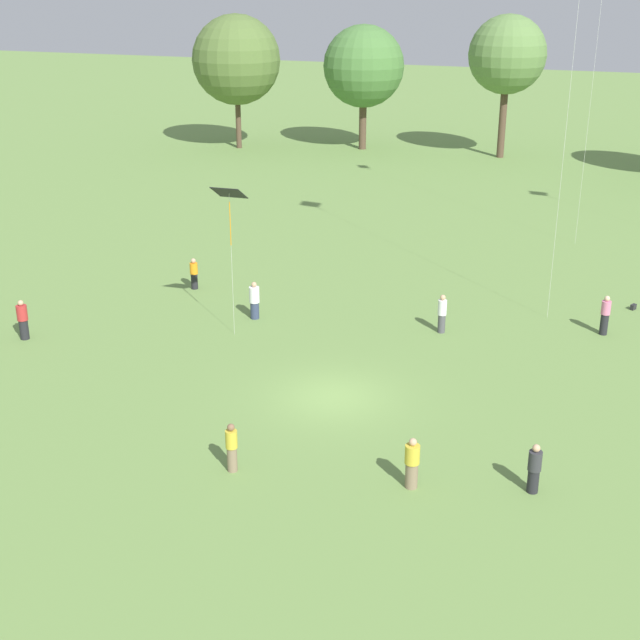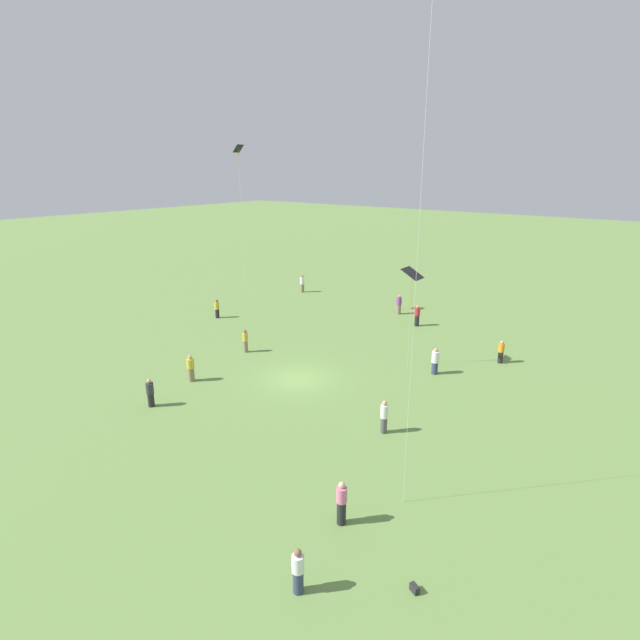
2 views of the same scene
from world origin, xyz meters
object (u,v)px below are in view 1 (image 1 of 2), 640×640
at_px(person_3, 605,315).
at_px(person_11, 232,448).
at_px(kite_0, 229,196).
at_px(person_8, 442,314).
at_px(person_10, 194,274).
at_px(person_5, 412,464).
at_px(person_2, 534,469).
at_px(person_0, 23,320).
at_px(picnic_bag_0, 633,307).
at_px(person_4, 254,301).

height_order(person_3, person_11, person_3).
distance_m(person_11, kite_0, 12.58).
bearing_deg(person_8, person_10, -13.43).
distance_m(person_3, kite_0, 16.90).
distance_m(person_5, kite_0, 14.93).
relative_size(person_10, kite_0, 0.24).
height_order(person_2, person_3, person_3).
xyz_separation_m(person_0, person_10, (3.90, 8.24, -0.09)).
distance_m(person_3, picnic_bag_0, 3.87).
height_order(person_0, person_10, person_0).
height_order(person_10, picnic_bag_0, person_10).
distance_m(person_5, person_10, 20.32).
distance_m(person_3, person_8, 7.03).
bearing_deg(kite_0, person_8, -116.51).
relative_size(person_5, person_10, 1.07).
relative_size(person_3, person_5, 1.05).
bearing_deg(person_4, person_3, 16.49).
bearing_deg(person_0, person_4, -100.79).
xyz_separation_m(person_2, person_5, (-3.54, -0.99, 0.02)).
relative_size(person_2, person_8, 0.94).
relative_size(person_4, person_10, 1.11).
distance_m(person_10, kite_0, 8.31).
xyz_separation_m(person_5, person_10, (-14.66, 14.07, -0.05)).
xyz_separation_m(person_0, kite_0, (8.23, 3.57, 5.25)).
bearing_deg(person_0, person_5, -151.90).
bearing_deg(person_11, person_4, 106.14).
bearing_deg(person_3, person_11, -120.44).
height_order(kite_0, picnic_bag_0, kite_0).
relative_size(person_3, person_4, 1.02).
height_order(person_3, person_10, person_3).
distance_m(person_3, person_11, 18.87).
xyz_separation_m(person_3, kite_0, (-15.14, -5.38, 5.23)).
bearing_deg(picnic_bag_0, person_2, -97.93).
relative_size(person_4, person_5, 1.03).
bearing_deg(person_10, person_2, -154.97).
height_order(person_3, kite_0, kite_0).
height_order(person_8, person_10, person_8).
height_order(person_5, person_10, person_5).
distance_m(person_2, person_8, 12.81).
relative_size(person_0, person_8, 1.02).
distance_m(person_3, person_10, 19.49).
height_order(person_4, kite_0, kite_0).
distance_m(person_4, person_8, 8.44).
bearing_deg(person_8, person_5, 91.52).
height_order(person_0, person_8, person_0).
bearing_deg(person_10, picnic_bag_0, -107.41).
xyz_separation_m(person_2, person_3, (1.28, 13.79, 0.08)).
xyz_separation_m(person_11, kite_0, (-4.75, 10.38, 5.29)).
xyz_separation_m(person_0, person_5, (18.56, -5.82, -0.04)).
height_order(person_0, kite_0, kite_0).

